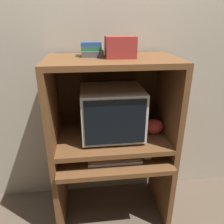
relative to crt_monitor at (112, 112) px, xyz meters
name	(u,v)px	position (x,y,z in m)	size (l,w,h in m)	color
wall_back	(107,57)	(0.00, 0.32, 0.35)	(6.00, 0.06, 2.60)	#B2A893
desk_base	(113,176)	(0.00, -0.05, -0.55)	(0.89, 0.59, 0.64)	brown
desk_monitor_shelf	(112,139)	(0.00, -0.01, -0.22)	(0.89, 0.53, 0.12)	brown
hutch_upper	(112,86)	(0.00, 0.02, 0.19)	(0.89, 0.53, 0.59)	brown
crt_monitor	(112,112)	(0.00, 0.00, 0.00)	(0.45, 0.40, 0.37)	beige
keyboard	(114,159)	(0.00, -0.16, -0.30)	(0.38, 0.14, 0.03)	beige
mouse	(147,157)	(0.24, -0.18, -0.30)	(0.07, 0.05, 0.03)	#B7B7B7
snack_bag	(154,127)	(0.33, -0.01, -0.13)	(0.15, 0.11, 0.12)	#BC382D
book_stack	(92,49)	(-0.13, 0.06, 0.44)	(0.15, 0.13, 0.09)	#4C4C51
storage_box	(120,47)	(0.05, -0.02, 0.46)	(0.19, 0.16, 0.14)	maroon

